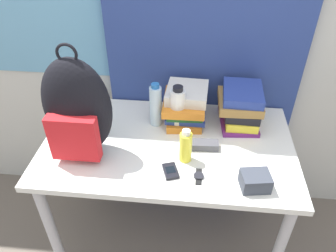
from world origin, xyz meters
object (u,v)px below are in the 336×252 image
sunglasses_case (202,145)px  wristwatch (199,176)px  sunscreen_bottle (186,146)px  camera_pouch (255,181)px  sports_bottle (178,109)px  cell_phone (170,171)px  book_stack_center (241,106)px  water_bottle (156,105)px  book_stack_left (185,104)px  backpack (77,110)px

sunglasses_case → wristwatch: bearing=-93.4°
sunscreen_bottle → sunglasses_case: (0.08, 0.09, -0.06)m
camera_pouch → sunscreen_bottle: bearing=155.0°
sports_bottle → camera_pouch: bearing=-46.5°
cell_phone → wristwatch: cell_phone is taller
book_stack_center → sunglasses_case: book_stack_center is taller
water_bottle → cell_phone: size_ratio=2.26×
sunscreen_bottle → cell_phone: sunscreen_bottle is taller
book_stack_left → cell_phone: bearing=-95.4°
camera_pouch → sunglasses_case: bearing=134.3°
backpack → cell_phone: size_ratio=5.05×
water_bottle → sports_bottle: 0.12m
sports_bottle → camera_pouch: sports_bottle is taller
sports_bottle → cell_phone: 0.34m
sports_bottle → sunscreen_bottle: (0.05, -0.23, -0.04)m
sunglasses_case → camera_pouch: 0.31m
book_stack_center → wristwatch: 0.47m
sunscreen_bottle → sunglasses_case: 0.13m
wristwatch → water_bottle: bearing=122.5°
book_stack_center → sports_bottle: size_ratio=1.11×
sunscreen_bottle → sunglasses_case: sunscreen_bottle is taller
backpack → book_stack_left: bearing=33.2°
sunscreen_bottle → wristwatch: sunscreen_bottle is taller
book_stack_center → wristwatch: (-0.20, -0.42, -0.10)m
book_stack_left → water_bottle: 0.16m
book_stack_center → cell_phone: bearing=-128.6°
book_stack_left → sunscreen_bottle: bearing=-86.2°
backpack → sports_bottle: bearing=27.2°
water_bottle → wristwatch: bearing=-57.5°
sports_bottle → sunglasses_case: 0.22m
sports_bottle → cell_phone: bearing=-90.7°
backpack → camera_pouch: (0.77, -0.15, -0.19)m
book_stack_center → cell_phone: (-0.32, -0.40, -0.09)m
book_stack_left → sunscreen_bottle: book_stack_left is taller
water_bottle → backpack: bearing=-141.8°
backpack → book_stack_left: size_ratio=1.86×
sunglasses_case → cell_phone: bearing=-127.3°
wristwatch → cell_phone: bearing=173.0°
sunscreen_bottle → wristwatch: (0.06, -0.11, -0.07)m
backpack → wristwatch: backpack is taller
cell_phone → backpack: bearing=165.6°
backpack → book_stack_center: size_ratio=1.97×
water_bottle → camera_pouch: water_bottle is taller
wristwatch → camera_pouch: bearing=-8.0°
book_stack_left → water_bottle: water_bottle is taller
camera_pouch → backpack: bearing=168.7°
water_bottle → book_stack_center: bearing=7.0°
sunscreen_bottle → water_bottle: bearing=122.9°
sports_bottle → camera_pouch: size_ratio=1.86×
sunscreen_bottle → camera_pouch: sunscreen_bottle is taller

